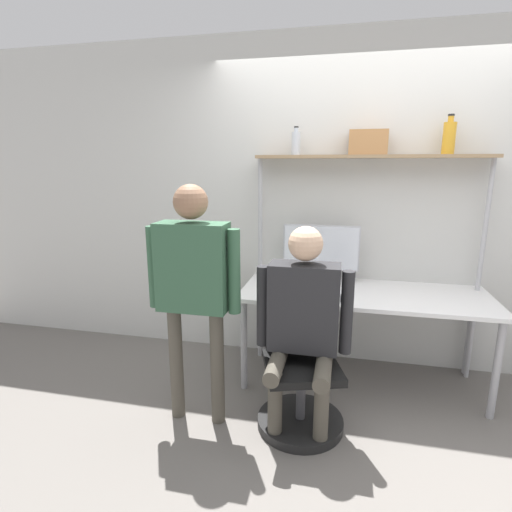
{
  "coord_description": "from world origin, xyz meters",
  "views": [
    {
      "loc": [
        -0.16,
        -2.6,
        1.68
      ],
      "look_at": [
        -0.73,
        -0.09,
        1.08
      ],
      "focal_mm": 28.0,
      "sensor_mm": 36.0,
      "label": 1
    }
  ],
  "objects": [
    {
      "name": "bottle_amber",
      "position": [
        0.54,
        0.63,
        1.87
      ],
      "size": [
        0.09,
        0.09,
        0.28
      ],
      "color": "gold",
      "rests_on": "shelf_unit"
    },
    {
      "name": "bottle_clear",
      "position": [
        -0.57,
        0.63,
        1.84
      ],
      "size": [
        0.07,
        0.07,
        0.22
      ],
      "color": "silver",
      "rests_on": "shelf_unit"
    },
    {
      "name": "ground_plane",
      "position": [
        0.0,
        0.0,
        0.0
      ],
      "size": [
        12.0,
        12.0,
        0.0
      ],
      "primitive_type": "plane",
      "color": "slate"
    },
    {
      "name": "monitor",
      "position": [
        -0.35,
        0.61,
        1.0
      ],
      "size": [
        0.62,
        0.18,
        0.47
      ],
      "color": "#B7B7BC",
      "rests_on": "desk"
    },
    {
      "name": "person_seated",
      "position": [
        -0.39,
        -0.29,
        0.78
      ],
      "size": [
        0.6,
        0.47,
        1.32
      ],
      "color": "#4C473D",
      "rests_on": "ground_plane"
    },
    {
      "name": "person_standing",
      "position": [
        -1.07,
        -0.35,
        1.0
      ],
      "size": [
        0.61,
        0.21,
        1.57
      ],
      "color": "#4C473D",
      "rests_on": "ground_plane"
    },
    {
      "name": "desk",
      "position": [
        0.0,
        0.39,
        0.67
      ],
      "size": [
        1.84,
        0.73,
        0.73
      ],
      "color": "white",
      "rests_on": "ground_plane"
    },
    {
      "name": "wall_back",
      "position": [
        0.0,
        0.78,
        1.35
      ],
      "size": [
        8.0,
        0.06,
        2.7
      ],
      "color": "silver",
      "rests_on": "ground_plane"
    },
    {
      "name": "shelf_unit",
      "position": [
        0.0,
        0.63,
        1.47
      ],
      "size": [
        1.75,
        0.23,
        1.75
      ],
      "color": "#997A56",
      "rests_on": "ground_plane"
    },
    {
      "name": "cell_phone",
      "position": [
        -0.13,
        0.18,
        0.74
      ],
      "size": [
        0.07,
        0.15,
        0.01
      ],
      "color": "black",
      "rests_on": "desk"
    },
    {
      "name": "storage_box",
      "position": [
        -0.03,
        0.63,
        1.84
      ],
      "size": [
        0.28,
        0.2,
        0.18
      ],
      "color": "#B27A47",
      "rests_on": "shelf_unit"
    },
    {
      "name": "office_chair",
      "position": [
        -0.4,
        -0.25,
        0.27
      ],
      "size": [
        0.58,
        0.58,
        0.9
      ],
      "color": "black",
      "rests_on": "ground_plane"
    },
    {
      "name": "laptop",
      "position": [
        -0.41,
        0.24,
        0.8
      ],
      "size": [
        0.29,
        0.23,
        0.22
      ],
      "color": "silver",
      "rests_on": "desk"
    }
  ]
}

